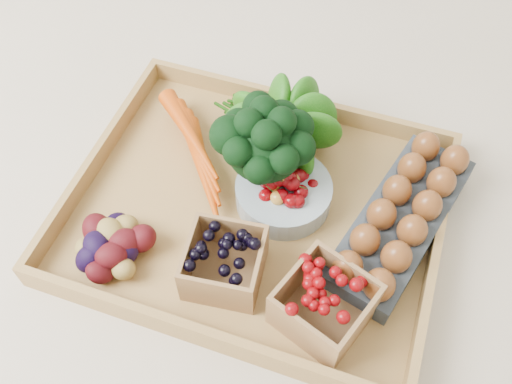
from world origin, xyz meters
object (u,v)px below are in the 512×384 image
(tray, at_px, (256,212))
(cherry_bowl, at_px, (283,193))
(broccoli, at_px, (265,159))
(egg_carton, at_px, (400,222))

(tray, bearing_deg, cherry_bowl, 39.79)
(tray, bearing_deg, broccoli, 94.90)
(broccoli, height_order, egg_carton, broccoli)
(cherry_bowl, bearing_deg, broccoli, 149.01)
(broccoli, relative_size, egg_carton, 0.50)
(broccoli, bearing_deg, egg_carton, -3.85)
(broccoli, bearing_deg, cherry_bowl, -30.99)
(broccoli, xyz_separation_m, cherry_bowl, (0.04, -0.02, -0.04))
(tray, height_order, broccoli, broccoli)
(egg_carton, bearing_deg, cherry_bowl, -162.32)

